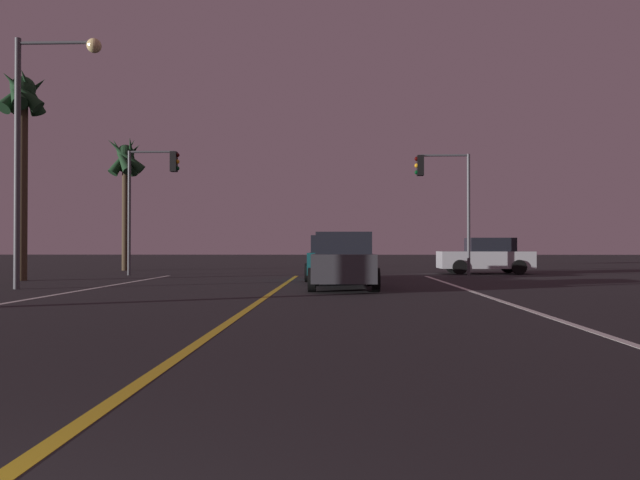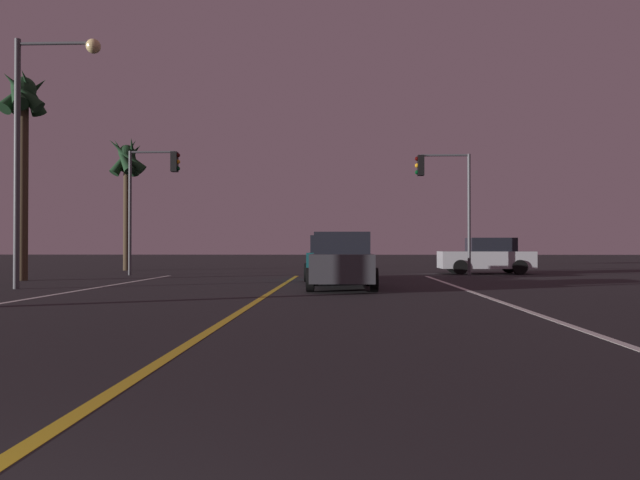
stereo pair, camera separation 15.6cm
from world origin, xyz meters
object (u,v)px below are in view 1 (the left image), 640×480
car_crossing_side (486,256)px  palm_tree_left_mid (22,111)px  traffic_light_near_left (152,184)px  traffic_light_near_right (443,186)px  palm_tree_left_far (126,165)px  car_ahead_far (333,259)px  car_lead_same_lane (343,262)px  street_lamp_left_mid (38,127)px

car_crossing_side → palm_tree_left_mid: palm_tree_left_mid is taller
car_crossing_side → traffic_light_near_left: 15.85m
traffic_light_near_right → palm_tree_left_mid: palm_tree_left_mid is taller
car_crossing_side → palm_tree_left_mid: bearing=19.0°
palm_tree_left_mid → palm_tree_left_far: bearing=87.9°
car_ahead_far → car_lead_same_lane: size_ratio=1.00×
car_ahead_far → car_lead_same_lane: (0.36, -4.86, 0.00)m
traffic_light_near_right → palm_tree_left_mid: (-16.55, -4.56, 2.43)m
car_lead_same_lane → traffic_light_near_left: (-8.53, 8.54, 3.29)m
car_ahead_far → street_lamp_left_mid: size_ratio=0.57×
street_lamp_left_mid → palm_tree_left_far: street_lamp_left_mid is taller
traffic_light_near_left → palm_tree_left_far: palm_tree_left_far is taller
traffic_light_near_left → car_ahead_far: bearing=-24.3°
traffic_light_near_left → street_lamp_left_mid: street_lamp_left_mid is taller
car_crossing_side → car_ahead_far: 9.15m
palm_tree_left_far → car_ahead_far: bearing=-38.8°
traffic_light_near_right → palm_tree_left_far: (-16.18, 5.41, 1.77)m
car_ahead_far → traffic_light_near_left: bearing=65.7°
car_ahead_far → palm_tree_left_far: size_ratio=0.59×
palm_tree_left_far → traffic_light_near_right: bearing=-18.5°
car_ahead_far → traffic_light_near_right: 6.86m
traffic_light_near_right → street_lamp_left_mid: size_ratio=0.71×
car_ahead_far → palm_tree_left_far: palm_tree_left_far is taller
car_crossing_side → traffic_light_near_right: (-2.35, -1.96, 3.15)m
car_ahead_far → palm_tree_left_far: bearing=51.2°
car_crossing_side → traffic_light_near_right: bearing=39.8°
traffic_light_near_left → street_lamp_left_mid: (-0.65, -9.02, 0.76)m
car_crossing_side → car_ahead_far: bearing=38.1°
traffic_light_near_right → palm_tree_left_far: 17.15m
car_crossing_side → palm_tree_left_mid: (-18.91, -6.53, 5.57)m
car_crossing_side → traffic_light_near_right: size_ratio=0.80×
car_ahead_far → palm_tree_left_far: 15.34m
car_crossing_side → palm_tree_left_far: palm_tree_left_far is taller
palm_tree_left_mid → street_lamp_left_mid: bearing=-57.1°
car_crossing_side → street_lamp_left_mid: 19.85m
traffic_light_near_left → palm_tree_left_mid: bearing=-127.7°
car_ahead_far → traffic_light_near_right: traffic_light_near_right is taller
car_ahead_far → palm_tree_left_far: (-11.33, 9.10, 4.92)m
car_crossing_side → car_lead_same_lane: 12.54m
car_crossing_side → street_lamp_left_mid: street_lamp_left_mid is taller
street_lamp_left_mid → car_ahead_far: bearing=31.2°
car_crossing_side → palm_tree_left_far: bearing=-10.5°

